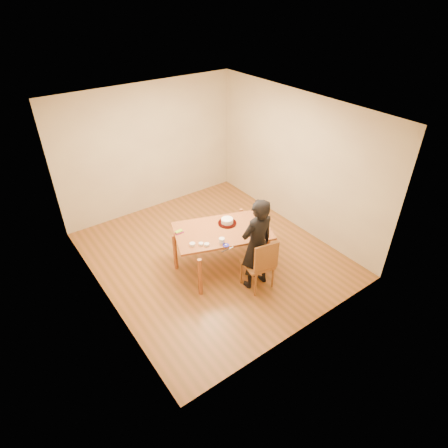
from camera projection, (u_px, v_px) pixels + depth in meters
room_shell at (199, 183)px, 6.51m from camera, size 4.00×4.50×2.70m
dining_table at (222, 231)px, 6.38m from camera, size 1.84×1.45×0.04m
dining_chair at (258, 264)px, 6.09m from camera, size 0.51×0.51×0.04m
cake_plate at (227, 223)px, 6.53m from camera, size 0.32×0.32×0.02m
cake at (227, 221)px, 6.50m from camera, size 0.21×0.21×0.07m
frosting_dome at (227, 219)px, 6.48m from camera, size 0.21×0.21×0.03m
frosting_tub at (222, 240)px, 6.05m from camera, size 0.09×0.09×0.08m
frosting_lid at (226, 245)px, 6.00m from camera, size 0.11×0.11×0.01m
frosting_dollop at (226, 245)px, 5.99m from camera, size 0.04×0.04×0.02m
ramekin_green at (207, 245)px, 5.99m from camera, size 0.08×0.08×0.04m
ramekin_yellow at (192, 244)px, 5.99m from camera, size 0.09×0.09×0.04m
ramekin_multi at (201, 244)px, 6.01m from camera, size 0.08×0.08×0.04m
candy_box_pink at (179, 232)px, 6.29m from camera, size 0.14×0.07×0.02m
candy_box_green at (179, 231)px, 6.28m from camera, size 0.13×0.07×0.02m
spatula at (225, 250)px, 5.89m from camera, size 0.15×0.02×0.01m
person at (257, 245)px, 5.91m from camera, size 0.61×0.41×1.63m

